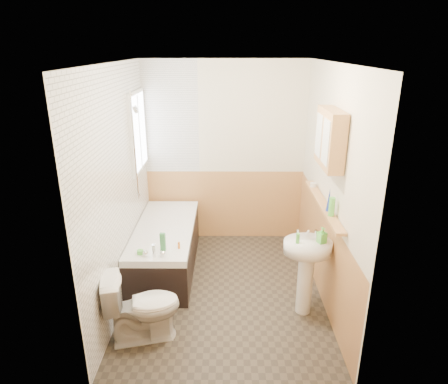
% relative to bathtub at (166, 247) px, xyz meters
% --- Properties ---
extents(floor, '(2.80, 2.80, 0.00)m').
position_rel_bathtub_xyz_m(floor, '(0.73, -0.49, -0.30)').
color(floor, '#2F2921').
rests_on(floor, ground).
extents(ceiling, '(2.80, 2.80, 0.00)m').
position_rel_bathtub_xyz_m(ceiling, '(0.73, -0.49, 2.20)').
color(ceiling, white).
rests_on(ceiling, ground).
extents(wall_back, '(2.20, 0.02, 2.50)m').
position_rel_bathtub_xyz_m(wall_back, '(0.73, 0.92, 0.95)').
color(wall_back, beige).
rests_on(wall_back, ground).
extents(wall_front, '(2.20, 0.02, 2.50)m').
position_rel_bathtub_xyz_m(wall_front, '(0.73, -1.90, 0.95)').
color(wall_front, beige).
rests_on(wall_front, ground).
extents(wall_left, '(0.02, 2.80, 2.50)m').
position_rel_bathtub_xyz_m(wall_left, '(-0.38, -0.49, 0.95)').
color(wall_left, beige).
rests_on(wall_left, ground).
extents(wall_right, '(0.02, 2.80, 2.50)m').
position_rel_bathtub_xyz_m(wall_right, '(1.84, -0.49, 0.95)').
color(wall_right, beige).
rests_on(wall_right, ground).
extents(wainscot_right, '(0.01, 2.80, 1.00)m').
position_rel_bathtub_xyz_m(wainscot_right, '(1.82, -0.49, 0.20)').
color(wainscot_right, tan).
rests_on(wainscot_right, wall_right).
extents(wainscot_front, '(2.20, 0.01, 1.00)m').
position_rel_bathtub_xyz_m(wainscot_front, '(0.73, -1.88, 0.20)').
color(wainscot_front, tan).
rests_on(wainscot_front, wall_front).
extents(wainscot_back, '(2.20, 0.01, 1.00)m').
position_rel_bathtub_xyz_m(wainscot_back, '(0.73, 0.90, 0.20)').
color(wainscot_back, tan).
rests_on(wainscot_back, wall_back).
extents(tile_cladding_left, '(0.01, 2.80, 2.50)m').
position_rel_bathtub_xyz_m(tile_cladding_left, '(-0.36, -0.49, 0.95)').
color(tile_cladding_left, white).
rests_on(tile_cladding_left, wall_left).
extents(tile_return_back, '(0.75, 0.01, 1.50)m').
position_rel_bathtub_xyz_m(tile_return_back, '(0.00, 0.89, 1.45)').
color(tile_return_back, white).
rests_on(tile_return_back, wall_back).
extents(window, '(0.03, 0.79, 0.99)m').
position_rel_bathtub_xyz_m(window, '(-0.33, 0.46, 1.35)').
color(window, white).
rests_on(window, wall_left).
extents(bathtub, '(0.70, 1.68, 0.71)m').
position_rel_bathtub_xyz_m(bathtub, '(0.00, 0.00, 0.00)').
color(bathtub, black).
rests_on(bathtub, floor).
extents(shower_riser, '(0.11, 0.09, 1.29)m').
position_rel_bathtub_xyz_m(shower_riser, '(-0.31, 0.10, 1.35)').
color(shower_riser, silver).
rests_on(shower_riser, wall_left).
extents(toilet, '(0.78, 0.55, 0.69)m').
position_rel_bathtub_xyz_m(toilet, '(-0.03, -1.29, 0.05)').
color(toilet, white).
rests_on(toilet, floor).
extents(sink, '(0.48, 0.39, 0.94)m').
position_rel_bathtub_xyz_m(sink, '(1.57, -0.87, 0.29)').
color(sink, white).
rests_on(sink, floor).
extents(pine_shelf, '(0.10, 1.46, 0.03)m').
position_rel_bathtub_xyz_m(pine_shelf, '(1.77, -0.54, 0.79)').
color(pine_shelf, tan).
rests_on(pine_shelf, wall_right).
extents(medicine_cabinet, '(0.16, 0.61, 0.55)m').
position_rel_bathtub_xyz_m(medicine_cabinet, '(1.74, -0.68, 1.52)').
color(medicine_cabinet, tan).
rests_on(medicine_cabinet, wall_right).
extents(foam_can, '(0.07, 0.07, 0.19)m').
position_rel_bathtub_xyz_m(foam_can, '(1.77, -0.87, 0.90)').
color(foam_can, '#59C647').
rests_on(foam_can, pine_shelf).
extents(green_bottle, '(0.06, 0.06, 0.24)m').
position_rel_bathtub_xyz_m(green_bottle, '(1.77, -0.75, 0.93)').
color(green_bottle, '#19339E').
rests_on(green_bottle, pine_shelf).
extents(black_jar, '(0.08, 0.08, 0.05)m').
position_rel_bathtub_xyz_m(black_jar, '(1.77, -0.02, 0.83)').
color(black_jar, silver).
rests_on(black_jar, pine_shelf).
extents(soap_bottle, '(0.14, 0.18, 0.08)m').
position_rel_bathtub_xyz_m(soap_bottle, '(1.69, -0.90, 0.57)').
color(soap_bottle, '#59C647').
rests_on(soap_bottle, sink).
extents(clear_bottle, '(0.04, 0.04, 0.10)m').
position_rel_bathtub_xyz_m(clear_bottle, '(1.46, -0.91, 0.58)').
color(clear_bottle, '#59C647').
rests_on(clear_bottle, sink).
extents(blue_gel, '(0.06, 0.04, 0.20)m').
position_rel_bathtub_xyz_m(blue_gel, '(0.08, -0.60, 0.38)').
color(blue_gel, '#388447').
rests_on(blue_gel, bathtub).
extents(cream_jar, '(0.08, 0.08, 0.04)m').
position_rel_bathtub_xyz_m(cream_jar, '(-0.16, -0.68, 0.30)').
color(cream_jar, '#59C647').
rests_on(cream_jar, bathtub).
extents(orange_bottle, '(0.03, 0.03, 0.08)m').
position_rel_bathtub_xyz_m(orange_bottle, '(0.24, -0.56, 0.31)').
color(orange_bottle, orange).
rests_on(orange_bottle, bathtub).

